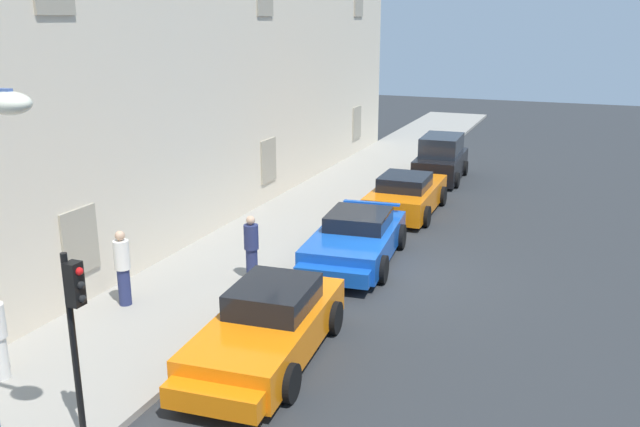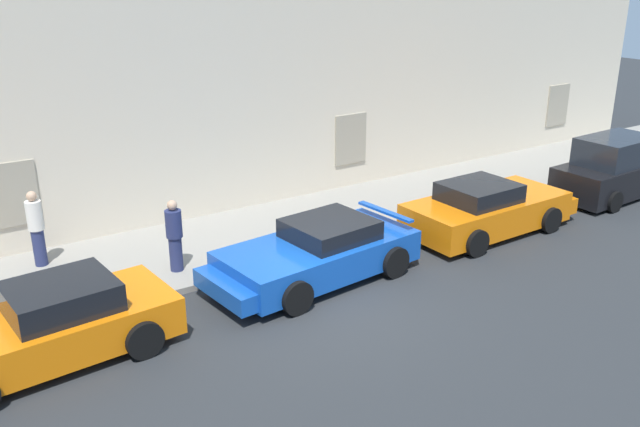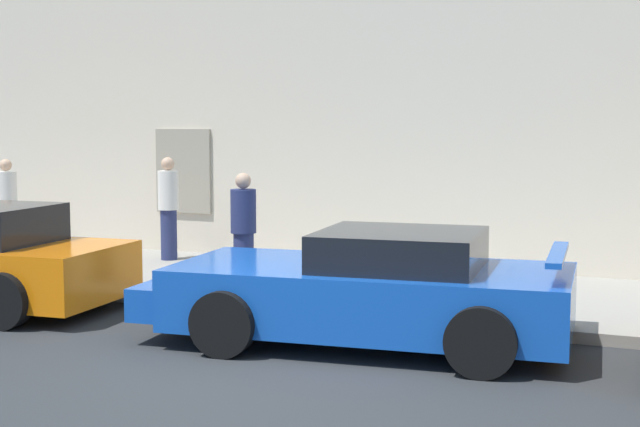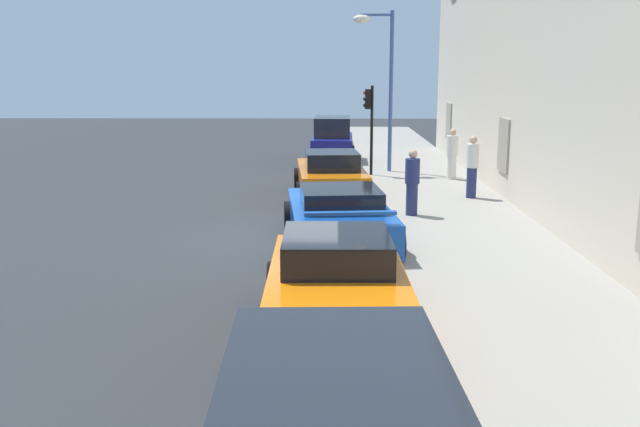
# 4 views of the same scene
# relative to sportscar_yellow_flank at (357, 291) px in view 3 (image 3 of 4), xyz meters

# --- Properties ---
(ground_plane) EXTENTS (80.00, 80.00, 0.00)m
(ground_plane) POSITION_rel_sportscar_yellow_flank_xyz_m (-0.34, -1.25, -0.60)
(ground_plane) COLOR #2B2D30
(sidewalk) EXTENTS (60.00, 3.80, 0.14)m
(sidewalk) POSITION_rel_sportscar_yellow_flank_xyz_m (-0.34, 2.81, -0.53)
(sidewalk) COLOR gray
(sidewalk) RESTS_ON ground
(sportscar_yellow_flank) EXTENTS (4.91, 2.55, 1.29)m
(sportscar_yellow_flank) POSITION_rel_sportscar_yellow_flank_xyz_m (0.00, 0.00, 0.00)
(sportscar_yellow_flank) COLOR #144CB2
(sportscar_yellow_flank) RESTS_ON ground
(pedestrian_admiring) EXTENTS (0.53, 0.53, 1.66)m
(pedestrian_admiring) POSITION_rel_sportscar_yellow_flank_xyz_m (-8.32, 3.81, 0.38)
(pedestrian_admiring) COLOR silver
(pedestrian_admiring) RESTS_ON sidewalk
(pedestrian_strolling) EXTENTS (0.49, 0.49, 1.74)m
(pedestrian_strolling) POSITION_rel_sportscar_yellow_flank_xyz_m (-4.83, 3.78, 0.44)
(pedestrian_strolling) COLOR navy
(pedestrian_strolling) RESTS_ON sidewalk
(pedestrian_bystander) EXTENTS (0.47, 0.47, 1.63)m
(pedestrian_bystander) POSITION_rel_sportscar_yellow_flank_xyz_m (-2.39, 1.84, 0.37)
(pedestrian_bystander) COLOR navy
(pedestrian_bystander) RESTS_ON sidewalk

